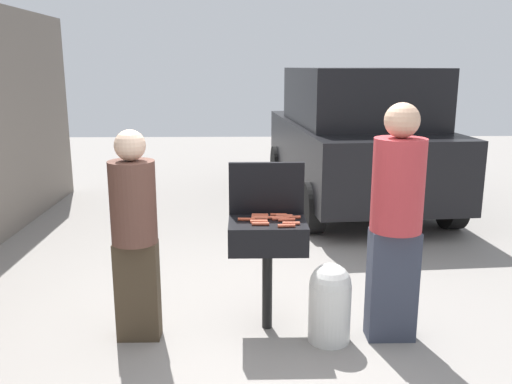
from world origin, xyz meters
name	(u,v)px	position (x,y,z in m)	size (l,w,h in m)	color
ground_plane	(253,332)	(0.00, 0.00, 0.00)	(24.00, 24.00, 0.00)	gray
bbq_grill	(267,239)	(0.12, 0.09, 0.74)	(0.60, 0.44, 0.89)	black
grill_lid_open	(266,188)	(0.12, 0.31, 1.10)	(0.60, 0.05, 0.42)	black
hot_dog_0	(260,217)	(0.06, 0.17, 0.90)	(0.03, 0.03, 0.13)	#B74C33
hot_dog_1	(287,220)	(0.26, 0.08, 0.90)	(0.03, 0.03, 0.13)	#B74C33
hot_dog_2	(284,216)	(0.25, 0.19, 0.90)	(0.03, 0.03, 0.13)	#C6593D
hot_dog_3	(281,219)	(0.22, 0.11, 0.90)	(0.03, 0.03, 0.13)	#B74C33
hot_dog_4	(259,222)	(0.05, 0.03, 0.90)	(0.03, 0.03, 0.13)	#AD4228
hot_dog_5	(246,219)	(-0.04, 0.10, 0.90)	(0.03, 0.03, 0.13)	#AD4228
hot_dog_6	(260,224)	(0.06, -0.02, 0.90)	(0.03, 0.03, 0.13)	#B74C33
hot_dog_7	(260,218)	(0.06, 0.13, 0.90)	(0.03, 0.03, 0.13)	#C6593D
hot_dog_8	(291,223)	(0.29, -0.01, 0.90)	(0.03, 0.03, 0.13)	#C6593D
hot_dog_9	(275,218)	(0.18, 0.14, 0.90)	(0.03, 0.03, 0.13)	#C6593D
hot_dog_10	(292,217)	(0.31, 0.15, 0.90)	(0.03, 0.03, 0.13)	#B74C33
hot_dog_11	(259,221)	(0.05, 0.06, 0.90)	(0.03, 0.03, 0.13)	#C6593D
hot_dog_12	(260,215)	(0.06, 0.22, 0.90)	(0.03, 0.03, 0.13)	#B74C33
hot_dog_13	(279,215)	(0.21, 0.22, 0.90)	(0.03, 0.03, 0.13)	#AD4228
hot_dog_14	(286,226)	(0.25, -0.08, 0.90)	(0.03, 0.03, 0.13)	#B74C33
propane_tank	(330,301)	(0.58, -0.13, 0.32)	(0.32, 0.32, 0.62)	silver
person_left	(134,229)	(-0.87, -0.05, 0.87)	(0.34, 0.34, 1.61)	#3F3323
person_right	(396,216)	(1.05, -0.10, 0.98)	(0.38, 0.38, 1.80)	#333847
parked_minivan	(353,136)	(1.59, 4.14, 1.03)	(2.31, 4.53, 2.02)	black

